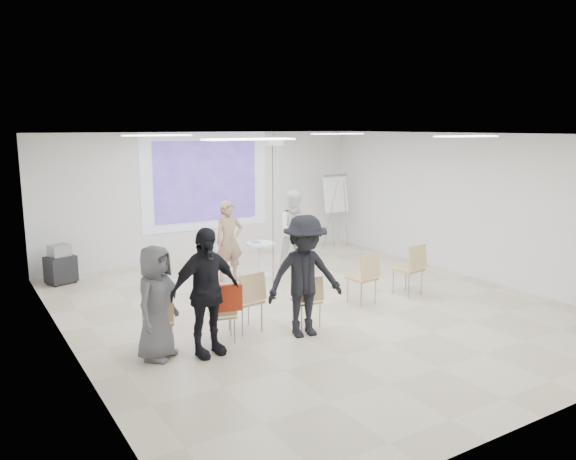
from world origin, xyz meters
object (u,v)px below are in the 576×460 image
flipchart_easel (335,194)px  chair_center (309,297)px  player_right (296,226)px  player_left (229,236)px  audience_outer (156,296)px  pedestal_table (261,257)px  av_cart (60,266)px  audience_mid (305,268)px  laptop (245,299)px  chair_right_far (412,265)px  chair_far_left (158,317)px  audience_left (205,283)px  chair_left_mid (223,312)px  chair_left_inner (248,297)px  chair_right_inner (365,274)px

flipchart_easel → chair_center: bearing=-130.0°
player_right → chair_center: (-1.79, -3.18, -0.48)m
player_left → audience_outer: size_ratio=1.05×
pedestal_table → player_right: player_right is taller
player_right → audience_outer: (-4.20, -3.08, -0.09)m
player_left → av_cart: bearing=152.9°
player_left → av_cart: 3.44m
audience_mid → flipchart_easel: audience_mid is taller
laptop → flipchart_easel: (4.78, 4.12, 0.91)m
chair_center → flipchart_easel: size_ratio=0.44×
chair_right_far → chair_far_left: bearing=174.7°
player_right → audience_left: bearing=-117.1°
pedestal_table → audience_mid: (-1.06, -3.27, 0.62)m
laptop → chair_far_left: bearing=-0.1°
pedestal_table → audience_left: (-2.61, -3.16, 0.61)m
player_right → chair_left_mid: size_ratio=2.42×
chair_left_inner → flipchart_easel: (4.77, 4.22, 0.86)m
player_right → chair_left_inner: (-2.69, -2.86, -0.41)m
player_left → audience_left: bearing=-119.7°
audience_mid → chair_left_inner: bearing=149.0°
pedestal_table → av_cart: 4.05m
chair_center → audience_left: bearing=-168.4°
chair_far_left → audience_outer: bearing=-95.6°
pedestal_table → chair_left_inner: chair_left_inner is taller
audience_outer → chair_center: bearing=-42.8°
player_left → audience_left: (-1.94, -3.27, 0.10)m
chair_right_far → audience_mid: 2.93m
chair_far_left → audience_outer: size_ratio=0.51×
chair_far_left → flipchart_easel: bearing=54.9°
chair_right_far → laptop: chair_right_far is taller
chair_left_mid → chair_right_inner: size_ratio=0.87×
laptop → flipchart_easel: size_ratio=0.18×
player_right → audience_mid: size_ratio=0.93×
audience_left → chair_left_inner: bearing=19.6°
flipchart_easel → audience_mid: bearing=-130.2°
chair_right_far → av_cart: (-5.43, 4.33, -0.22)m
pedestal_table → chair_right_inner: chair_right_inner is taller
chair_center → audience_outer: audience_outer is taller
laptop → av_cart: 4.74m
chair_right_far → chair_right_inner: bearing=170.1°
laptop → chair_right_far: bearing=172.8°
audience_left → audience_outer: audience_left is taller
player_left → chair_right_inner: size_ratio=2.02×
chair_far_left → player_left: bearing=69.5°
player_right → flipchart_easel: player_right is taller
chair_center → chair_right_far: bearing=16.2°
pedestal_table → player_left: size_ratio=0.41×
chair_far_left → audience_left: 0.83m
pedestal_table → laptop: 3.13m
player_left → chair_left_inner: 3.03m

